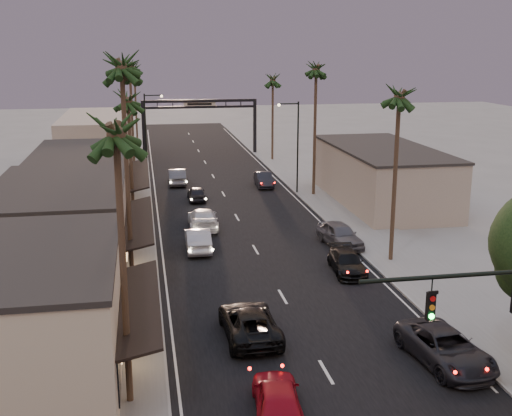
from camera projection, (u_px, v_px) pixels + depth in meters
name	position (u px, v px, depth m)	size (l,w,h in m)	color
ground	(232.00, 209.00, 57.29)	(200.00, 200.00, 0.00)	slate
road	(225.00, 196.00, 62.06)	(14.00, 120.00, 0.02)	black
sidewalk_left	(126.00, 184.00, 67.10)	(5.00, 92.00, 0.12)	slate
sidewalk_right	(302.00, 178.00, 70.35)	(5.00, 92.00, 0.12)	slate
storefront_near	(25.00, 318.00, 27.68)	(8.00, 12.00, 5.50)	beige
storefront_mid	(61.00, 229.00, 41.04)	(8.00, 14.00, 5.50)	gray
storefront_far	(82.00, 182.00, 56.36)	(8.00, 16.00, 5.00)	beige
storefront_dist	(98.00, 140.00, 78.18)	(8.00, 20.00, 6.00)	gray
building_right	(382.00, 176.00, 59.07)	(8.00, 18.00, 5.00)	gray
arch	(200.00, 113.00, 84.55)	(15.20, 0.40, 7.27)	black
streetlight_right	(295.00, 140.00, 61.93)	(2.13, 0.30, 9.00)	black
streetlight_left	(148.00, 127.00, 71.97)	(2.13, 0.30, 9.00)	black
palm_la	(115.00, 123.00, 23.43)	(3.20, 3.20, 13.20)	#38281C
palm_lb	(121.00, 60.00, 35.35)	(3.20, 3.20, 15.20)	#38281C
palm_lc	(128.00, 95.00, 49.43)	(3.20, 3.20, 12.20)	#38281C
palm_ld	(129.00, 63.00, 67.07)	(3.20, 3.20, 14.20)	#38281C
palm_ra	(400.00, 90.00, 40.68)	(3.20, 3.20, 13.20)	#38281C
palm_rb	(316.00, 65.00, 59.52)	(3.20, 3.20, 14.20)	#38281C
palm_rc	(273.00, 76.00, 79.08)	(3.20, 3.20, 12.20)	#38281C
palm_far	(134.00, 66.00, 89.30)	(3.20, 3.20, 13.20)	#38281C
oncoming_red	(277.00, 398.00, 25.13)	(1.83, 4.55, 1.55)	maroon
oncoming_pickup	(249.00, 322.00, 31.98)	(2.59, 5.62, 1.56)	black
oncoming_silver	(198.00, 239.00, 45.62)	(1.68, 4.81, 1.59)	#A9A9AF
oncoming_white	(203.00, 219.00, 51.02)	(2.24, 5.50, 1.60)	silver
oncoming_dgrey	(197.00, 194.00, 60.20)	(1.60, 3.96, 1.35)	black
oncoming_grey_far	(177.00, 177.00, 67.24)	(1.74, 4.99, 1.65)	#48484D
curbside_near	(445.00, 348.00, 29.27)	(2.62, 5.68, 1.58)	black
curbside_black	(347.00, 262.00, 41.11)	(1.90, 4.68, 1.36)	black
curbside_grey	(340.00, 235.00, 46.52)	(2.02, 5.02, 1.71)	#4B4A4F
curbside_far	(264.00, 180.00, 66.20)	(1.56, 4.48, 1.48)	black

